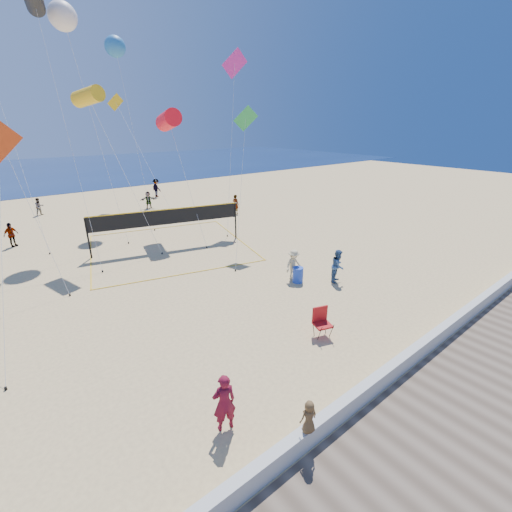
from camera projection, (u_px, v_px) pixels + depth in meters
ground at (288, 353)px, 12.11m from camera, size 120.00×120.00×0.00m
ocean at (32, 171)px, 57.22m from camera, size 140.00×50.00×0.03m
seawall at (360, 396)px, 9.82m from camera, size 32.00×0.30×0.60m
boardwalk at (427, 451)px, 8.47m from camera, size 32.00×3.60×0.03m
woman at (224, 403)px, 8.84m from camera, size 0.71×0.55×1.72m
toddler at (309, 417)px, 8.18m from camera, size 0.50×0.39×0.90m
bystander_a at (338, 266)px, 17.32m from camera, size 1.02×0.92×1.70m
bystander_b at (294, 265)px, 17.62m from camera, size 1.05×0.63×1.59m
far_person_0 at (11, 235)px, 22.26m from camera, size 1.01×0.80×1.60m
far_person_1 at (148, 200)px, 32.37m from camera, size 1.54×0.88×1.59m
far_person_2 at (236, 204)px, 30.33m from camera, size 0.59×0.73×1.72m
far_person_3 at (39, 207)px, 29.92m from camera, size 0.86×0.74×1.51m
far_person_4 at (156, 188)px, 37.27m from camera, size 0.96×1.38×1.95m
camp_chair at (321, 320)px, 12.92m from camera, size 0.77×0.90×1.29m
trash_barrel at (298, 275)px, 17.38m from camera, size 0.62×0.62×0.80m
volleyball_net at (167, 221)px, 21.78m from camera, size 11.54×11.43×2.55m
kite_2 at (88, 97)px, 18.69m from camera, size 2.94×3.85×9.52m
kite_4 at (245, 127)px, 20.69m from camera, size 4.34×4.23×8.61m
kite_5 at (234, 70)px, 25.11m from camera, size 4.73×3.99×12.73m
kite_6 at (63, 16)px, 20.57m from camera, size 2.07×4.99×14.41m
kite_7 at (115, 47)px, 25.14m from camera, size 1.83×5.94×13.58m
kite_9 at (119, 110)px, 31.54m from camera, size 1.59×10.33×10.19m
kite_10 at (168, 120)px, 23.05m from camera, size 1.63×6.23×8.52m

